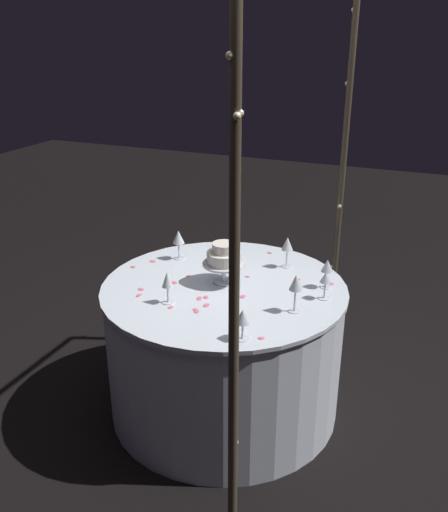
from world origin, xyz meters
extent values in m
plane|color=black|center=(0.00, 0.00, 0.00)|extent=(12.00, 12.00, 0.00)
cylinder|color=#473D2D|center=(-0.85, 0.39, 1.07)|extent=(0.04, 0.04, 2.13)
cylinder|color=#473D2D|center=(0.85, 0.39, 1.07)|extent=(0.04, 0.04, 2.13)
sphere|color=#F9EAB2|center=(-0.85, 0.38, 0.56)|extent=(0.02, 0.02, 0.02)
sphere|color=#F9EAB2|center=(0.85, 0.40, 0.55)|extent=(0.02, 0.02, 0.02)
sphere|color=#F9EAB2|center=(-0.87, 0.38, 2.03)|extent=(0.02, 0.02, 0.02)
sphere|color=#F9EAB2|center=(0.86, 0.38, 1.87)|extent=(0.02, 0.02, 0.02)
sphere|color=#F9EAB2|center=(-0.87, 0.37, 1.66)|extent=(0.02, 0.02, 0.02)
sphere|color=#F9EAB2|center=(0.85, 0.41, 1.72)|extent=(0.02, 0.02, 0.02)
sphere|color=#F9EAB2|center=(-0.84, 0.39, 0.31)|extent=(0.02, 0.02, 0.02)
sphere|color=#F9EAB2|center=(0.84, 0.38, 1.41)|extent=(0.02, 0.02, 0.02)
sphere|color=#F9EAB2|center=(-0.84, 0.39, 0.96)|extent=(0.02, 0.02, 0.02)
sphere|color=#F9EAB2|center=(0.87, 0.41, 1.71)|extent=(0.02, 0.02, 0.02)
cylinder|color=silver|center=(0.00, 0.00, 0.36)|extent=(1.22, 1.22, 0.71)
cylinder|color=silver|center=(0.00, 0.00, 0.72)|extent=(1.25, 1.25, 0.02)
cylinder|color=silver|center=(-0.04, -0.02, 0.73)|extent=(0.11, 0.11, 0.01)
cylinder|color=silver|center=(-0.04, -0.02, 0.78)|extent=(0.02, 0.02, 0.09)
cylinder|color=silver|center=(-0.04, -0.02, 0.83)|extent=(0.22, 0.22, 0.01)
cylinder|color=silver|center=(-0.04, -0.02, 0.87)|extent=(0.17, 0.17, 0.06)
cylinder|color=silver|center=(-0.04, -0.02, 0.92)|extent=(0.12, 0.12, 0.05)
cylinder|color=silver|center=(0.45, 0.27, 0.73)|extent=(0.06, 0.06, 0.00)
cylinder|color=silver|center=(0.45, 0.27, 0.77)|extent=(0.01, 0.01, 0.08)
cone|color=silver|center=(0.45, 0.27, 0.84)|extent=(0.07, 0.07, 0.06)
cylinder|color=silver|center=(0.13, 0.41, 0.73)|extent=(0.06, 0.06, 0.00)
cylinder|color=silver|center=(0.13, 0.41, 0.79)|extent=(0.01, 0.01, 0.11)
cone|color=silver|center=(0.13, 0.41, 0.88)|extent=(0.06, 0.06, 0.07)
cylinder|color=silver|center=(-0.35, 0.22, 0.73)|extent=(0.06, 0.06, 0.00)
cylinder|color=silver|center=(-0.35, 0.22, 0.78)|extent=(0.01, 0.01, 0.10)
cone|color=silver|center=(-0.35, 0.22, 0.87)|extent=(0.06, 0.06, 0.07)
cylinder|color=silver|center=(-0.18, 0.48, 0.73)|extent=(0.06, 0.06, 0.00)
cylinder|color=silver|center=(-0.18, 0.48, 0.78)|extent=(0.01, 0.01, 0.08)
cone|color=silver|center=(-0.18, 0.48, 0.85)|extent=(0.06, 0.06, 0.06)
cylinder|color=silver|center=(0.27, -0.17, 0.73)|extent=(0.06, 0.06, 0.00)
cylinder|color=silver|center=(0.27, -0.17, 0.78)|extent=(0.01, 0.01, 0.08)
cone|color=silver|center=(0.27, -0.17, 0.85)|extent=(0.05, 0.05, 0.07)
cylinder|color=silver|center=(-0.06, 0.50, 0.73)|extent=(0.06, 0.06, 0.00)
cylinder|color=silver|center=(-0.06, 0.50, 0.78)|extent=(0.01, 0.01, 0.08)
cone|color=silver|center=(-0.06, 0.50, 0.84)|extent=(0.05, 0.05, 0.05)
cylinder|color=silver|center=(-0.23, -0.37, 0.73)|extent=(0.06, 0.06, 0.00)
cylinder|color=silver|center=(-0.23, -0.37, 0.78)|extent=(0.01, 0.01, 0.09)
cone|color=silver|center=(-0.23, -0.37, 0.86)|extent=(0.07, 0.07, 0.07)
ellipsoid|color=#EA6B84|center=(0.42, 0.35, 0.73)|extent=(0.03, 0.04, 0.00)
ellipsoid|color=#EA6B84|center=(0.07, -0.25, 0.73)|extent=(0.04, 0.05, 0.00)
ellipsoid|color=#EA6B84|center=(-0.15, 0.07, 0.73)|extent=(0.02, 0.03, 0.00)
ellipsoid|color=#EA6B84|center=(0.32, -0.14, 0.73)|extent=(0.04, 0.03, 0.00)
ellipsoid|color=#EA6B84|center=(0.29, -0.02, 0.73)|extent=(0.03, 0.03, 0.00)
ellipsoid|color=#EA6B84|center=(0.16, -0.03, 0.73)|extent=(0.04, 0.04, 0.00)
ellipsoid|color=#EA6B84|center=(-0.51, 0.07, 0.73)|extent=(0.03, 0.04, 0.00)
ellipsoid|color=#EA6B84|center=(0.31, -0.01, 0.73)|extent=(0.04, 0.04, 0.00)
ellipsoid|color=#EA6B84|center=(0.23, 0.01, 0.73)|extent=(0.04, 0.03, 0.00)
ellipsoid|color=#EA6B84|center=(-0.13, -0.49, 0.73)|extent=(0.03, 0.04, 0.00)
ellipsoid|color=#EA6B84|center=(-0.02, -0.55, 0.73)|extent=(0.03, 0.04, 0.00)
ellipsoid|color=#EA6B84|center=(-0.23, 0.50, 0.73)|extent=(0.04, 0.04, 0.00)
ellipsoid|color=#EA6B84|center=(-0.22, 0.33, 0.73)|extent=(0.03, 0.03, 0.00)
ellipsoid|color=#EA6B84|center=(0.18, -0.05, 0.73)|extent=(0.04, 0.03, 0.00)
ellipsoid|color=#EA6B84|center=(0.27, -0.34, 0.73)|extent=(0.04, 0.03, 0.00)
ellipsoid|color=#EA6B84|center=(0.20, -0.37, 0.73)|extent=(0.03, 0.04, 0.00)
ellipsoid|color=#EA6B84|center=(0.08, 0.13, 0.73)|extent=(0.04, 0.04, 0.00)
ellipsoid|color=#EA6B84|center=(-0.03, -0.22, 0.73)|extent=(0.03, 0.03, 0.00)
camera|label=1|loc=(2.34, 0.98, 1.94)|focal=38.87mm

